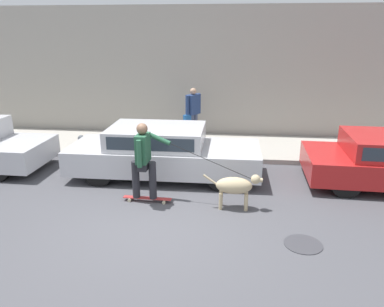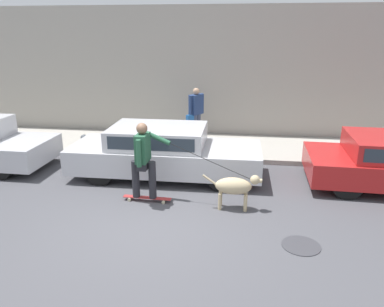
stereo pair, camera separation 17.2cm
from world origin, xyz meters
TOP-DOWN VIEW (x-y plane):
  - ground_plane at (0.00, 0.00)m, footprint 36.00×36.00m
  - back_wall at (0.00, 6.31)m, footprint 32.00×0.30m
  - sidewalk_curb at (0.00, 4.86)m, footprint 30.00×2.55m
  - parked_car_1 at (-0.27, 2.44)m, footprint 4.52×1.76m
  - dog at (1.48, 0.86)m, footprint 1.16×0.34m
  - skateboarder at (-0.36, 0.96)m, footprint 2.69×0.63m
  - pedestrian_with_bag at (0.14, 5.26)m, footprint 0.49×0.68m
  - manhole_cover at (2.61, -0.37)m, footprint 0.63×0.63m
  - fire_hydrant at (-2.67, 3.34)m, footprint 0.18×0.18m

SIDE VIEW (x-z plane):
  - ground_plane at x=0.00m, z-range 0.00..0.00m
  - manhole_cover at x=2.61m, z-range 0.00..0.01m
  - sidewalk_curb at x=0.00m, z-range 0.00..0.13m
  - fire_hydrant at x=-2.67m, z-range 0.02..0.73m
  - dog at x=1.48m, z-range 0.11..0.84m
  - parked_car_1 at x=-0.27m, z-range -0.01..1.22m
  - skateboarder at x=-0.36m, z-range 0.11..1.77m
  - pedestrian_with_bag at x=0.14m, z-range 0.20..1.82m
  - back_wall at x=0.00m, z-range 0.00..4.16m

